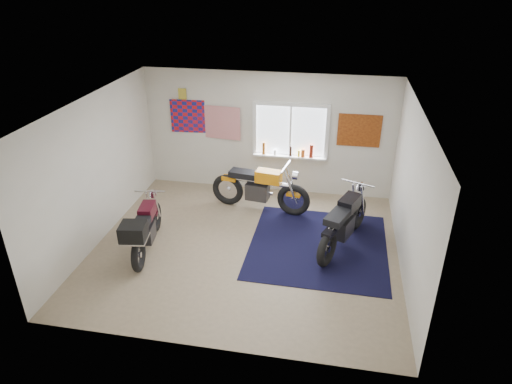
% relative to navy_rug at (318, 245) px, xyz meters
% --- Properties ---
extents(ground, '(5.50, 5.50, 0.00)m').
position_rel_navy_rug_xyz_m(ground, '(-1.32, -0.30, -0.01)').
color(ground, '#9E896B').
rests_on(ground, ground).
extents(room_shell, '(5.50, 5.50, 5.50)m').
position_rel_navy_rug_xyz_m(room_shell, '(-1.32, -0.30, 1.63)').
color(room_shell, white).
rests_on(room_shell, ground).
extents(navy_rug, '(2.53, 2.62, 0.01)m').
position_rel_navy_rug_xyz_m(navy_rug, '(0.00, 0.00, 0.00)').
color(navy_rug, black).
rests_on(navy_rug, ground).
extents(window_assembly, '(1.66, 0.17, 1.26)m').
position_rel_navy_rug_xyz_m(window_assembly, '(-0.82, 2.17, 1.36)').
color(window_assembly, white).
rests_on(window_assembly, room_shell).
extents(oil_bottles, '(1.13, 0.09, 0.30)m').
position_rel_navy_rug_xyz_m(oil_bottles, '(-0.71, 2.10, 1.01)').
color(oil_bottles, '#8E4914').
rests_on(oil_bottles, window_assembly).
extents(flag_display, '(1.60, 0.10, 1.17)m').
position_rel_navy_rug_xyz_m(flag_display, '(-3.22, 2.18, 2.14)').
color(flag_display, red).
rests_on(flag_display, room_shell).
extents(triumph_poster, '(0.90, 0.03, 0.70)m').
position_rel_navy_rug_xyz_m(triumph_poster, '(0.63, 2.18, 1.54)').
color(triumph_poster, '#A54C14').
rests_on(triumph_poster, room_shell).
extents(yellow_triumph, '(2.16, 0.65, 1.09)m').
position_rel_navy_rug_xyz_m(yellow_triumph, '(-1.32, 1.20, 0.47)').
color(yellow_triumph, black).
rests_on(yellow_triumph, ground).
extents(black_chrome_bike, '(0.96, 2.01, 1.08)m').
position_rel_navy_rug_xyz_m(black_chrome_bike, '(0.43, 0.11, 0.47)').
color(black_chrome_bike, black).
rests_on(black_chrome_bike, navy_rug).
extents(maroon_tourer, '(0.71, 1.89, 0.96)m').
position_rel_navy_rug_xyz_m(maroon_tourer, '(-3.04, -0.80, 0.49)').
color(maroon_tourer, black).
rests_on(maroon_tourer, ground).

